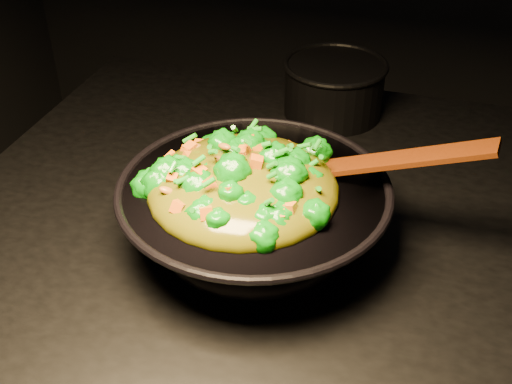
% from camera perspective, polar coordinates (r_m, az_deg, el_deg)
% --- Properties ---
extents(wok, '(0.38, 0.38, 0.11)m').
position_cam_1_polar(wok, '(0.92, -0.17, -2.24)').
color(wok, black).
rests_on(wok, stovetop).
extents(stir_fry, '(0.35, 0.35, 0.09)m').
position_cam_1_polar(stir_fry, '(0.86, -1.17, 2.54)').
color(stir_fry, '#0C7A08').
rests_on(stir_fry, wok).
extents(spatula, '(0.26, 0.07, 0.11)m').
position_cam_1_polar(spatula, '(0.88, 12.03, 2.78)').
color(spatula, '#3A1508').
rests_on(spatula, wok).
extents(back_pot, '(0.20, 0.20, 0.11)m').
position_cam_1_polar(back_pot, '(1.28, 6.94, 9.15)').
color(back_pot, black).
rests_on(back_pot, stovetop).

